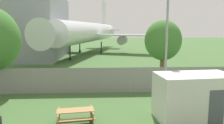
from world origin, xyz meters
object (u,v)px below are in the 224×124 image
object	(u,v)px
airplane	(89,32)
tree_behind_benches	(163,41)
picnic_bench_open_grass	(76,115)
portable_cabin	(194,97)

from	to	relation	value
airplane	tree_behind_benches	distance (m)	26.35
airplane	picnic_bench_open_grass	distance (m)	34.53
tree_behind_benches	picnic_bench_open_grass	bearing A→B (deg)	-127.74
picnic_bench_open_grass	tree_behind_benches	world-z (taller)	tree_behind_benches
portable_cabin	picnic_bench_open_grass	size ratio (longest dim) A/B	2.03
tree_behind_benches	airplane	bearing A→B (deg)	108.61
airplane	tree_behind_benches	bearing A→B (deg)	32.33
picnic_bench_open_grass	tree_behind_benches	xyz separation A→B (m)	(7.22, 9.33, 3.43)
picnic_bench_open_grass	tree_behind_benches	distance (m)	12.29
airplane	tree_behind_benches	world-z (taller)	airplane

